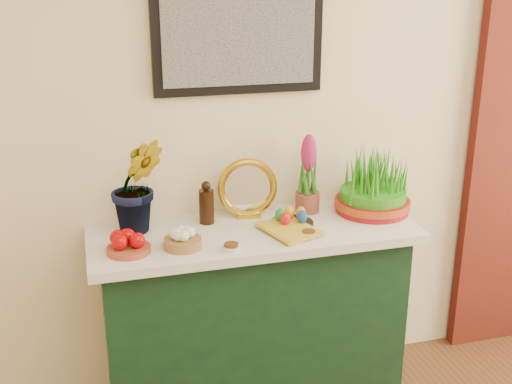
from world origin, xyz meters
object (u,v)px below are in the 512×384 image
(mirror, at_px, (247,189))
(book, at_px, (271,234))
(wheatgrass_sabzeh, at_px, (373,186))
(hyacinth_green, at_px, (137,170))
(sideboard, at_px, (253,322))

(mirror, relative_size, book, 1.10)
(book, distance_m, wheatgrass_sabzeh, 0.57)
(book, bearing_deg, hyacinth_green, 139.67)
(mirror, bearing_deg, book, -83.48)
(mirror, bearing_deg, sideboard, -95.48)
(mirror, bearing_deg, hyacinth_green, -174.61)
(sideboard, distance_m, hyacinth_green, 0.88)
(hyacinth_green, relative_size, book, 2.19)
(sideboard, xyz_separation_m, book, (0.04, -0.12, 0.48))
(sideboard, distance_m, book, 0.50)
(wheatgrass_sabzeh, bearing_deg, sideboard, -175.47)
(hyacinth_green, xyz_separation_m, book, (0.51, -0.22, -0.25))
(hyacinth_green, bearing_deg, book, -24.63)
(hyacinth_green, height_order, book, hyacinth_green)
(sideboard, relative_size, hyacinth_green, 2.40)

